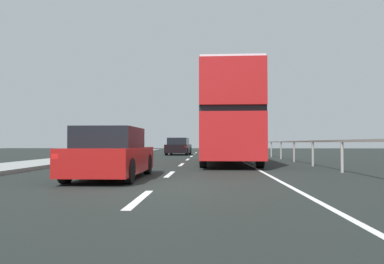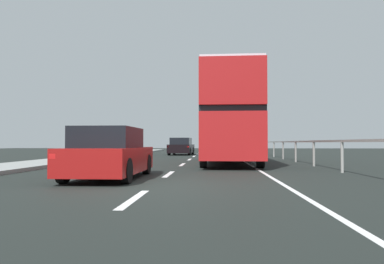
% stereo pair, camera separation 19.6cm
% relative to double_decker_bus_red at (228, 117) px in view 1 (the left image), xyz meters
% --- Properties ---
extents(ground_plane, '(74.22, 120.00, 0.10)m').
position_rel_double_decker_bus_red_xyz_m(ground_plane, '(-2.27, -9.61, -2.35)').
color(ground_plane, black).
extents(lane_paint_markings, '(3.28, 46.00, 0.01)m').
position_rel_double_decker_bus_red_xyz_m(lane_paint_markings, '(-0.30, -0.93, -2.30)').
color(lane_paint_markings, silver).
rests_on(lane_paint_markings, ground).
extents(bridge_side_railing, '(0.10, 42.00, 1.12)m').
position_rel_double_decker_bus_red_xyz_m(bridge_side_railing, '(3.53, -0.61, -1.40)').
color(bridge_side_railing, '#969690').
rests_on(bridge_side_railing, ground).
extents(double_decker_bus_red, '(2.76, 10.48, 4.30)m').
position_rel_double_decker_bus_red_xyz_m(double_decker_bus_red, '(0.00, 0.00, 0.00)').
color(double_decker_bus_red, '#AC181A').
rests_on(double_decker_bus_red, ground).
extents(hatchback_car_near, '(1.81, 4.24, 1.45)m').
position_rel_double_decker_bus_red_xyz_m(hatchback_car_near, '(-3.79, -8.21, -1.61)').
color(hatchback_car_near, maroon).
rests_on(hatchback_car_near, ground).
extents(sedan_car_ahead, '(2.02, 4.13, 1.44)m').
position_rel_double_decker_bus_red_xyz_m(sedan_car_ahead, '(-3.52, 12.42, -1.61)').
color(sedan_car_ahead, black).
rests_on(sedan_car_ahead, ground).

